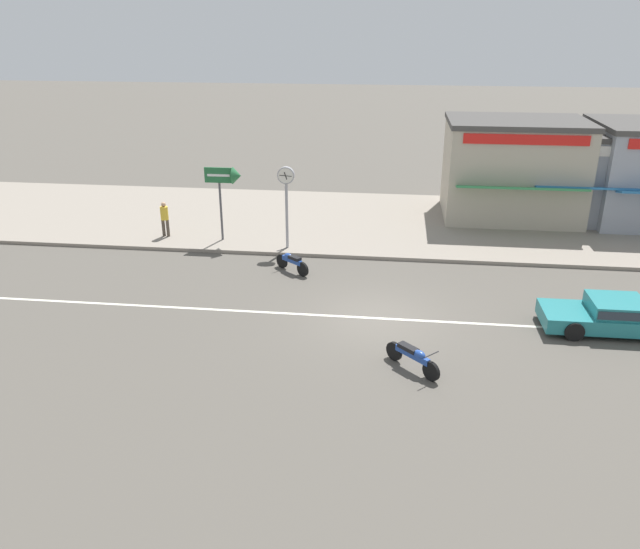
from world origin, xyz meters
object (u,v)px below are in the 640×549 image
at_px(motorcycle_0, 292,262).
at_px(street_clock, 286,187).
at_px(arrow_signboard, 232,179).
at_px(pedestrian_near_clock, 165,217).
at_px(shopfront_corner_warung, 513,169).
at_px(sedan_teal_1, 615,315).
at_px(shopfront_far_kios, 586,172).
at_px(motorcycle_2, 413,357).

height_order(motorcycle_0, street_clock, street_clock).
height_order(motorcycle_0, arrow_signboard, arrow_signboard).
distance_m(arrow_signboard, pedestrian_near_clock, 3.67).
xyz_separation_m(street_clock, shopfront_corner_warung, (10.00, 5.88, -0.27)).
relative_size(sedan_teal_1, pedestrian_near_clock, 2.85).
relative_size(shopfront_corner_warung, shopfront_far_kios, 0.95).
distance_m(motorcycle_0, shopfront_far_kios, 15.91).
bearing_deg(street_clock, shopfront_corner_warung, 30.46).
bearing_deg(arrow_signboard, shopfront_corner_warung, 22.91).
relative_size(motorcycle_2, shopfront_corner_warung, 0.23).
distance_m(arrow_signboard, shopfront_corner_warung, 13.51).
bearing_deg(shopfront_far_kios, shopfront_corner_warung, -168.59).
relative_size(motorcycle_0, pedestrian_near_clock, 0.92).
height_order(sedan_teal_1, street_clock, street_clock).
bearing_deg(pedestrian_near_clock, motorcycle_2, -42.99).
relative_size(street_clock, shopfront_far_kios, 0.51).
relative_size(sedan_teal_1, arrow_signboard, 1.38).
distance_m(sedan_teal_1, street_clock, 13.13).
distance_m(motorcycle_0, motorcycle_2, 8.24).
bearing_deg(sedan_teal_1, pedestrian_near_clock, 158.18).
distance_m(motorcycle_2, pedestrian_near_clock, 14.70).
relative_size(sedan_teal_1, street_clock, 1.29).
relative_size(street_clock, pedestrian_near_clock, 2.20).
bearing_deg(shopfront_corner_warung, shopfront_far_kios, 11.41).
bearing_deg(arrow_signboard, pedestrian_near_clock, 176.99).
distance_m(street_clock, pedestrian_near_clock, 5.93).
height_order(sedan_teal_1, pedestrian_near_clock, pedestrian_near_clock).
distance_m(sedan_teal_1, shopfront_far_kios, 12.94).
distance_m(sedan_teal_1, shopfront_corner_warung, 12.17).
bearing_deg(shopfront_far_kios, street_clock, -154.09).
xyz_separation_m(motorcycle_0, motorcycle_2, (4.55, -6.87, 0.01)).
height_order(motorcycle_2, pedestrian_near_clock, pedestrian_near_clock).
bearing_deg(shopfront_far_kios, motorcycle_0, -145.45).
relative_size(motorcycle_2, arrow_signboard, 0.46).
bearing_deg(sedan_teal_1, shopfront_corner_warung, 96.88).
bearing_deg(sedan_teal_1, arrow_signboard, 154.34).
bearing_deg(shopfront_far_kios, pedestrian_near_clock, -163.16).
xyz_separation_m(motorcycle_2, pedestrian_near_clock, (-10.75, 10.02, 0.64)).
xyz_separation_m(motorcycle_2, street_clock, (-5.13, 9.23, 2.34)).
relative_size(pedestrian_near_clock, shopfront_far_kios, 0.23).
xyz_separation_m(sedan_teal_1, pedestrian_near_clock, (-17.06, 6.83, 0.53)).
distance_m(pedestrian_near_clock, shopfront_corner_warung, 16.49).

